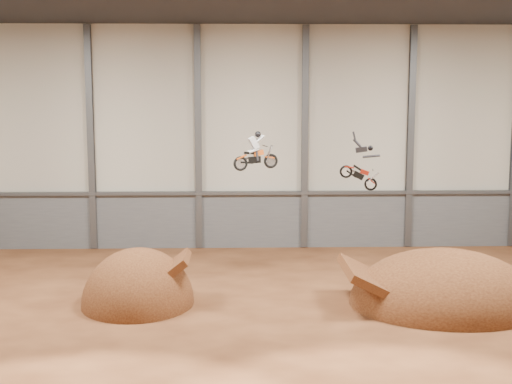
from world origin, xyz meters
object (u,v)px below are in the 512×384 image
(landing_ramp, at_px, (444,304))
(fmx_rider_b, at_px, (356,161))
(takeoff_ramp, at_px, (138,303))
(fmx_rider_a, at_px, (256,149))

(landing_ramp, distance_m, fmx_rider_b, 8.15)
(takeoff_ramp, height_order, landing_ramp, takeoff_ramp)
(fmx_rider_a, xyz_separation_m, fmx_rider_b, (4.39, -4.39, -0.18))
(landing_ramp, height_order, fmx_rider_a, fmx_rider_a)
(fmx_rider_a, bearing_deg, takeoff_ramp, -162.74)
(landing_ramp, relative_size, fmx_rider_b, 3.72)
(takeoff_ramp, distance_m, fmx_rider_a, 9.71)
(fmx_rider_a, bearing_deg, landing_ramp, -39.35)
(landing_ramp, height_order, fmx_rider_b, fmx_rider_b)
(landing_ramp, bearing_deg, fmx_rider_b, -175.57)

